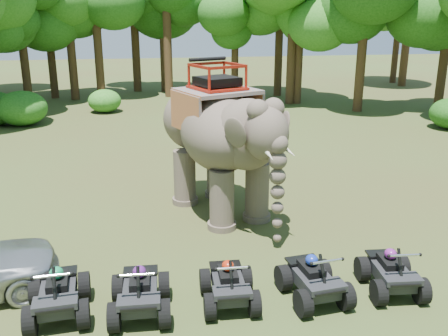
{
  "coord_description": "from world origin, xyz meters",
  "views": [
    {
      "loc": [
        -2.13,
        -11.26,
        5.91
      ],
      "look_at": [
        0.0,
        1.2,
        1.9
      ],
      "focal_mm": 40.0,
      "sensor_mm": 36.0,
      "label": 1
    }
  ],
  "objects_px": {
    "elephant": "(219,139)",
    "atv_3": "(314,274)",
    "atv_2": "(229,279)",
    "atv_1": "(140,287)",
    "atv_4": "(392,267)",
    "atv_0": "(57,288)"
  },
  "relations": [
    {
      "from": "atv_0",
      "to": "atv_3",
      "type": "distance_m",
      "value": 5.27
    },
    {
      "from": "elephant",
      "to": "atv_2",
      "type": "bearing_deg",
      "value": -118.5
    },
    {
      "from": "atv_1",
      "to": "atv_0",
      "type": "bearing_deg",
      "value": 175.22
    },
    {
      "from": "atv_0",
      "to": "atv_3",
      "type": "bearing_deg",
      "value": -7.26
    },
    {
      "from": "elephant",
      "to": "atv_3",
      "type": "height_order",
      "value": "elephant"
    },
    {
      "from": "atv_2",
      "to": "atv_3",
      "type": "xyz_separation_m",
      "value": [
        1.81,
        -0.12,
        0.03
      ]
    },
    {
      "from": "atv_1",
      "to": "atv_2",
      "type": "distance_m",
      "value": 1.83
    },
    {
      "from": "atv_0",
      "to": "atv_4",
      "type": "distance_m",
      "value": 7.05
    },
    {
      "from": "elephant",
      "to": "atv_1",
      "type": "xyz_separation_m",
      "value": [
        -2.45,
        -5.11,
        -1.68
      ]
    },
    {
      "from": "atv_2",
      "to": "atv_4",
      "type": "xyz_separation_m",
      "value": [
        3.59,
        -0.1,
        0.01
      ]
    },
    {
      "from": "atv_0",
      "to": "atv_3",
      "type": "relative_size",
      "value": 1.04
    },
    {
      "from": "elephant",
      "to": "atv_0",
      "type": "relative_size",
      "value": 3.27
    },
    {
      "from": "elephant",
      "to": "atv_0",
      "type": "xyz_separation_m",
      "value": [
        -4.07,
        -4.91,
        -1.67
      ]
    },
    {
      "from": "elephant",
      "to": "atv_3",
      "type": "bearing_deg",
      "value": -98.62
    },
    {
      "from": "atv_0",
      "to": "atv_1",
      "type": "distance_m",
      "value": 1.64
    },
    {
      "from": "atv_2",
      "to": "atv_3",
      "type": "relative_size",
      "value": 0.96
    },
    {
      "from": "elephant",
      "to": "atv_1",
      "type": "relative_size",
      "value": 3.31
    },
    {
      "from": "elephant",
      "to": "atv_4",
      "type": "height_order",
      "value": "elephant"
    },
    {
      "from": "atv_1",
      "to": "atv_2",
      "type": "xyz_separation_m",
      "value": [
        1.83,
        0.05,
        -0.04
      ]
    },
    {
      "from": "atv_4",
      "to": "atv_2",
      "type": "bearing_deg",
      "value": -176.56
    },
    {
      "from": "atv_1",
      "to": "atv_4",
      "type": "height_order",
      "value": "atv_1"
    },
    {
      "from": "atv_3",
      "to": "atv_4",
      "type": "distance_m",
      "value": 1.78
    }
  ]
}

